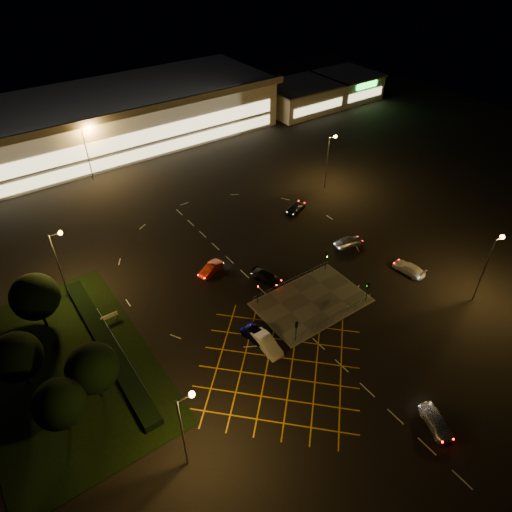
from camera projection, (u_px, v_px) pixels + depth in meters
ground at (290, 300)px, 61.03m from camera, size 180.00×180.00×0.00m
pedestrian_island at (311, 302)px, 60.61m from camera, size 14.00×9.00×0.12m
grass_verge at (66, 367)px, 52.18m from camera, size 18.00×30.00×0.08m
hedge at (108, 345)px, 54.16m from camera, size 2.00×26.00×1.00m
supermarket at (111, 119)px, 97.69m from camera, size 72.00×26.50×10.50m
retail_unit_a at (300, 97)px, 114.69m from camera, size 18.80×14.80×6.35m
retail_unit_b at (347, 85)px, 121.93m from camera, size 14.80×14.80×6.35m
streetlight_sw at (185, 422)px, 39.48m from camera, size 1.78×0.56×10.03m
streetlight_se at (490, 260)px, 57.23m from camera, size 1.78×0.56×10.03m
streetlight_nw at (59, 256)px, 57.90m from camera, size 1.78×0.56×10.03m
streetlight_ne at (329, 155)px, 80.96m from camera, size 1.78×0.56×10.03m
streetlight_far_left at (88, 147)px, 83.59m from camera, size 1.78×0.56×10.03m
streetlight_far_right at (259, 100)px, 103.01m from camera, size 1.78×0.56×10.03m
signal_sw at (296, 327)px, 53.90m from camera, size 0.28×0.30×3.15m
signal_se at (368, 288)px, 59.34m from camera, size 0.28×0.30×3.15m
signal_nw at (257, 290)px, 59.04m from camera, size 0.28×0.30×3.15m
signal_ne at (327, 257)px, 64.48m from camera, size 0.28×0.30×3.15m
tree_a at (59, 404)px, 43.47m from camera, size 5.04×5.04×6.86m
tree_b at (16, 357)px, 47.53m from camera, size 5.40×5.40×7.35m
tree_c at (35, 297)px, 54.31m from camera, size 5.76×5.76×7.84m
tree_e at (92, 368)px, 46.38m from camera, size 5.40×5.40×7.35m
car_near_silver at (436, 421)px, 45.95m from camera, size 3.23×4.77×1.51m
car_queue_white at (267, 343)px, 53.99m from camera, size 1.73×4.81×1.58m
car_left_blue at (258, 335)px, 55.18m from camera, size 2.91×4.98×1.30m
car_far_dkgrey at (267, 277)px, 63.71m from camera, size 3.22×4.95×1.33m
car_right_silver at (349, 242)px, 70.15m from camera, size 4.78×2.61×1.54m
car_circ_red at (211, 269)px, 65.11m from camera, size 4.43×2.80×1.38m
car_east_grey at (296, 208)px, 78.21m from camera, size 4.94×3.70×1.25m
car_approach_white at (409, 268)px, 65.18m from camera, size 2.47×5.01×1.40m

